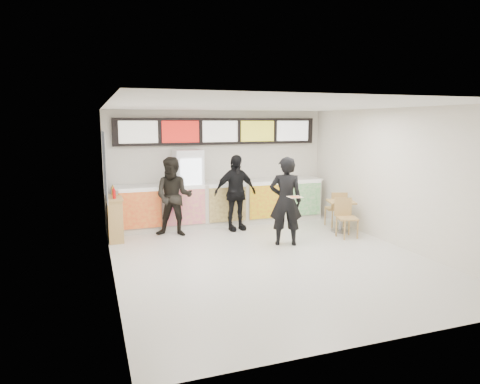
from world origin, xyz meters
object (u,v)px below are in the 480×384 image
condiment_ledge (115,218)px  service_counter (224,203)px  customer_left (174,197)px  cafe_table (341,210)px  customer_mid (235,193)px  drinks_fridge (189,189)px  customer_main (286,201)px

condiment_ledge → service_counter: bearing=12.7°
service_counter → customer_left: size_ratio=2.95×
condiment_ledge → cafe_table: bearing=-11.5°
service_counter → customer_mid: size_ratio=2.93×
service_counter → condiment_ledge: condiment_ledge is taller
customer_left → cafe_table: bearing=8.5°
service_counter → drinks_fridge: size_ratio=2.78×
customer_left → customer_mid: 1.56m
customer_left → customer_mid: size_ratio=0.99×
customer_main → cafe_table: 1.93m
customer_left → customer_mid: (1.56, 0.05, 0.01)m
customer_left → cafe_table: customer_left is taller
service_counter → customer_main: customer_main is taller
customer_mid → condiment_ledge: bearing=173.6°
drinks_fridge → customer_main: (1.65, -2.32, -0.02)m
customer_main → customer_left: (-2.18, 1.57, -0.04)m
drinks_fridge → service_counter: bearing=-1.0°
drinks_fridge → condiment_ledge: bearing=-160.9°
service_counter → customer_mid: customer_mid is taller
service_counter → cafe_table: 3.04m
customer_mid → cafe_table: bearing=-28.9°
customer_left → condiment_ledge: customer_left is taller
customer_left → drinks_fridge: bearing=77.4°
drinks_fridge → cafe_table: (3.43, -1.74, -0.46)m
service_counter → customer_main: (0.71, -2.30, 0.41)m
customer_mid → drinks_fridge: bearing=140.4°
cafe_table → customer_mid: bearing=173.8°
service_counter → customer_left: bearing=-153.4°
drinks_fridge → customer_mid: 1.25m
drinks_fridge → customer_left: bearing=-125.1°
customer_main → condiment_ledge: 3.93m
cafe_table → customer_main: bearing=-144.9°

